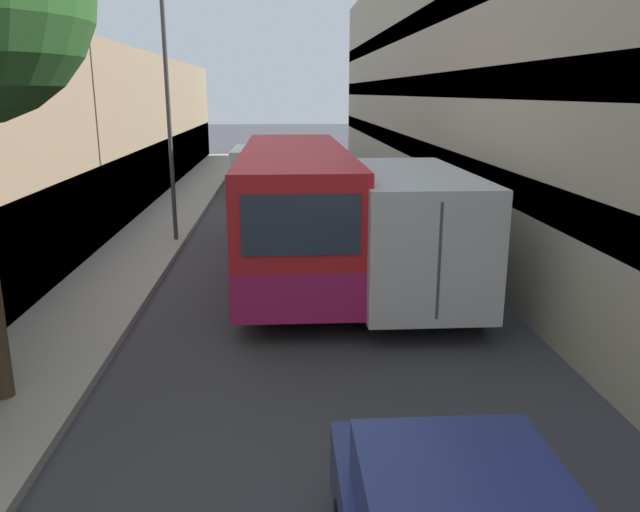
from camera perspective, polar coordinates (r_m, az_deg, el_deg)
name	(u,v)px	position (r m, az deg, el deg)	size (l,w,h in m)	color
ground_plane	(309,282)	(14.62, -1.05, -2.38)	(150.00, 150.00, 0.00)	#38383D
sidewalk_left	(112,282)	(15.11, -18.52, -2.28)	(2.17, 60.00, 0.15)	#9E998E
building_right_apartment	(543,70)	(15.11, 19.76, 15.70)	(2.40, 60.00, 9.59)	#A89E89
bus	(295,206)	(15.32, -2.32, 4.57)	(2.47, 9.96, 3.01)	red
box_truck	(400,222)	(13.89, 7.30, 3.09)	(2.31, 7.39, 2.76)	silver
panel_van	(254,167)	(28.33, -6.05, 8.10)	(1.83, 4.34, 1.91)	silver
street_lamp	(165,49)	(18.23, -14.02, 17.91)	(0.36, 0.80, 7.78)	#38383D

